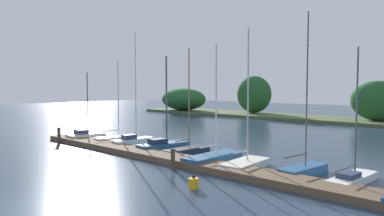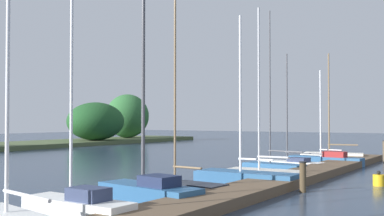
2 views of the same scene
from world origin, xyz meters
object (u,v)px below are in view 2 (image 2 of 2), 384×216
sailboat_4 (177,184)px  sailboat_5 (243,176)px  sailboat_2 (75,203)px  sailboat_7 (272,165)px  sailboat_10 (331,155)px  channel_buoy_0 (379,180)px  sailboat_9 (324,159)px  sailboat_6 (261,172)px  mooring_piling_1 (303,177)px  sailboat_8 (290,163)px  sailboat_3 (147,188)px

sailboat_4 → sailboat_5: 3.28m
sailboat_2 → sailboat_7: size_ratio=1.04×
sailboat_7 → sailboat_2: bearing=98.4°
sailboat_10 → channel_buoy_0: size_ratio=11.44×
sailboat_4 → sailboat_10: bearing=-88.0°
sailboat_2 → sailboat_9: (18.23, -0.87, -0.08)m
sailboat_7 → sailboat_4: bearing=96.7°
sailboat_7 → channel_buoy_0: size_ratio=13.56×
sailboat_6 → channel_buoy_0: size_ratio=12.66×
sailboat_6 → mooring_piling_1: size_ratio=6.89×
sailboat_4 → sailboat_6: 5.25m
sailboat_8 → mooring_piling_1: (-8.05, -3.63, 0.27)m
sailboat_9 → mooring_piling_1: sailboat_9 is taller
sailboat_8 → sailboat_9: bearing=-108.0°
mooring_piling_1 → sailboat_4: bearing=122.8°
sailboat_9 → mooring_piling_1: (-10.62, -2.58, 0.22)m
sailboat_5 → sailboat_8: 7.43m
sailboat_3 → mooring_piling_1: size_ratio=5.93×
sailboat_2 → channel_buoy_0: 12.10m
sailboat_7 → channel_buoy_0: bearing=163.7°
sailboat_3 → sailboat_9: size_ratio=1.19×
sailboat_5 → sailboat_3: bearing=80.7°
sailboat_3 → sailboat_10: size_ratio=0.95×
sailboat_4 → sailboat_9: sailboat_4 is taller
sailboat_2 → sailboat_5: sailboat_2 is taller
sailboat_2 → sailboat_5: bearing=-94.0°
sailboat_2 → sailboat_4: size_ratio=1.21×
sailboat_7 → sailboat_10: sailboat_7 is taller
channel_buoy_0 → sailboat_10: bearing=25.6°
sailboat_8 → channel_buoy_0: size_ratio=10.38×
sailboat_3 → mooring_piling_1: (4.45, -3.56, 0.16)m
sailboat_5 → sailboat_10: size_ratio=1.00×
sailboat_3 → sailboat_4: bearing=-75.2°
sailboat_2 → sailboat_8: sailboat_2 is taller
sailboat_9 → sailboat_4: bearing=88.9°
sailboat_6 → sailboat_8: sailboat_6 is taller
mooring_piling_1 → sailboat_9: bearing=13.6°
sailboat_8 → sailboat_10: 5.69m
sailboat_2 → sailboat_8: 15.66m
sailboat_8 → sailboat_10: size_ratio=0.91×
sailboat_4 → sailboat_5: (3.11, -1.06, 0.03)m
sailboat_10 → channel_buoy_0: 11.63m
sailboat_2 → mooring_piling_1: 8.36m
sailboat_6 → channel_buoy_0: bearing=-178.3°
sailboat_3 → sailboat_8: bearing=-81.1°
mooring_piling_1 → channel_buoy_0: mooring_piling_1 is taller
sailboat_6 → sailboat_9: (7.87, -0.31, 0.03)m
sailboat_2 → sailboat_7: 13.30m
sailboat_2 → sailboat_4: (5.18, 0.33, -0.12)m
sailboat_5 → mooring_piling_1: bearing=166.1°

